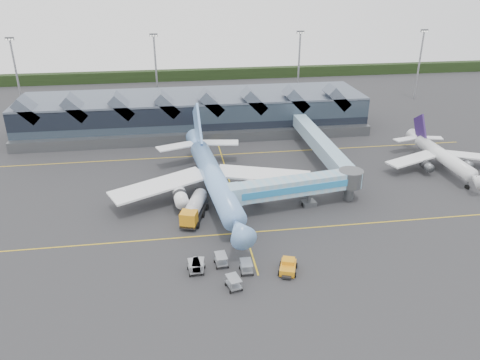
{
  "coord_description": "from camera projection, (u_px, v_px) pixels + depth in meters",
  "views": [
    {
      "loc": [
        -10.77,
        -74.37,
        40.32
      ],
      "look_at": [
        0.64,
        2.26,
        5.0
      ],
      "focal_mm": 35.0,
      "sensor_mm": 36.0,
      "label": 1
    }
  ],
  "objects": [
    {
      "name": "ground",
      "position": [
        238.0,
        210.0,
        85.1
      ],
      "size": [
        260.0,
        260.0,
        0.0
      ],
      "primitive_type": "plane",
      "color": "#272729",
      "rests_on": "ground"
    },
    {
      "name": "main_airliner",
      "position": [
        213.0,
        176.0,
        88.51
      ],
      "size": [
        39.28,
        45.4,
        14.57
      ],
      "rotation": [
        0.0,
        0.0,
        0.1
      ],
      "color": "#6C95DC",
      "rests_on": "ground"
    },
    {
      "name": "tree_line_far",
      "position": [
        198.0,
        74.0,
        183.27
      ],
      "size": [
        260.0,
        4.0,
        4.0
      ],
      "primitive_type": "cube",
      "color": "black",
      "rests_on": "ground"
    },
    {
      "name": "terminal",
      "position": [
        194.0,
        113.0,
        125.01
      ],
      "size": [
        90.0,
        22.25,
        12.52
      ],
      "color": "black",
      "rests_on": "ground"
    },
    {
      "name": "fuel_truck",
      "position": [
        195.0,
        207.0,
        81.87
      ],
      "size": [
        5.57,
        10.74,
        3.61
      ],
      "rotation": [
        0.0,
        0.0,
        -0.31
      ],
      "color": "black",
      "rests_on": "ground"
    },
    {
      "name": "jet_bridge",
      "position": [
        304.0,
        186.0,
        84.66
      ],
      "size": [
        26.54,
        7.72,
        6.14
      ],
      "rotation": [
        0.0,
        0.0,
        0.16
      ],
      "color": "#7DB2D1",
      "rests_on": "ground"
    },
    {
      "name": "regional_jet",
      "position": [
        441.0,
        155.0,
        101.59
      ],
      "size": [
        25.9,
        28.1,
        9.68
      ],
      "rotation": [
        0.0,
        0.0,
        0.0
      ],
      "color": "white",
      "rests_on": "ground"
    },
    {
      "name": "pushback_tug",
      "position": [
        288.0,
        267.0,
        67.69
      ],
      "size": [
        3.45,
        4.39,
        1.77
      ],
      "rotation": [
        0.0,
        0.0,
        -0.33
      ],
      "color": "orange",
      "rests_on": "ground"
    },
    {
      "name": "light_masts",
      "position": [
        278.0,
        70.0,
        139.25
      ],
      "size": [
        132.4,
        42.56,
        22.45
      ],
      "color": "gray",
      "rests_on": "ground"
    },
    {
      "name": "baggage_carts",
      "position": [
        219.0,
        268.0,
        67.09
      ],
      "size": [
        9.29,
        8.47,
        1.76
      ],
      "rotation": [
        0.0,
        0.0,
        -0.01
      ],
      "color": "#919498",
      "rests_on": "ground"
    },
    {
      "name": "taxi_stripes",
      "position": [
        231.0,
        187.0,
        94.1
      ],
      "size": [
        120.0,
        60.0,
        0.01
      ],
      "color": "gold",
      "rests_on": "ground"
    }
  ]
}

